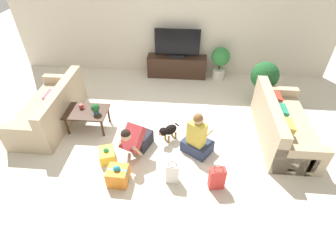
{
  "coord_description": "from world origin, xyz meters",
  "views": [
    {
      "loc": [
        0.49,
        -4.16,
        3.6
      ],
      "look_at": [
        0.16,
        -0.39,
        0.45
      ],
      "focal_mm": 28.0,
      "sensor_mm": 36.0,
      "label": 1
    }
  ],
  "objects_px": {
    "dog": "(168,131)",
    "mug": "(81,106)",
    "potted_plant_back_right": "(220,61)",
    "person_kneeling": "(136,139)",
    "potted_plant_corner_right": "(265,77)",
    "coffee_table": "(87,113)",
    "gift_box_b": "(118,175)",
    "gift_bag_b": "(172,173)",
    "tv": "(177,45)",
    "gift_bag_a": "(217,178)",
    "sofa_left": "(51,110)",
    "tabletop_plant": "(95,108)",
    "sofa_right": "(282,126)",
    "person_sitting": "(197,139)",
    "gift_box_a": "(107,155)",
    "tv_console": "(177,66)"
  },
  "relations": [
    {
      "from": "sofa_right",
      "to": "coffee_table",
      "type": "xyz_separation_m",
      "value": [
        -3.92,
        -0.03,
        0.08
      ]
    },
    {
      "from": "gift_box_b",
      "to": "mug",
      "type": "relative_size",
      "value": 3.27
    },
    {
      "from": "gift_bag_b",
      "to": "tabletop_plant",
      "type": "xyz_separation_m",
      "value": [
        -1.62,
        1.23,
        0.35
      ]
    },
    {
      "from": "person_kneeling",
      "to": "dog",
      "type": "bearing_deg",
      "value": 55.0
    },
    {
      "from": "sofa_right",
      "to": "sofa_left",
      "type": "bearing_deg",
      "value": 88.61
    },
    {
      "from": "sofa_right",
      "to": "mug",
      "type": "distance_m",
      "value": 4.06
    },
    {
      "from": "gift_box_a",
      "to": "mug",
      "type": "height_order",
      "value": "mug"
    },
    {
      "from": "potted_plant_back_right",
      "to": "person_kneeling",
      "type": "xyz_separation_m",
      "value": [
        -1.71,
        -2.99,
        -0.2
      ]
    },
    {
      "from": "person_sitting",
      "to": "dog",
      "type": "bearing_deg",
      "value": 8.44
    },
    {
      "from": "gift_box_b",
      "to": "gift_bag_b",
      "type": "distance_m",
      "value": 0.91
    },
    {
      "from": "coffee_table",
      "to": "person_kneeling",
      "type": "xyz_separation_m",
      "value": [
        1.13,
        -0.64,
        -0.04
      ]
    },
    {
      "from": "sofa_left",
      "to": "dog",
      "type": "relative_size",
      "value": 5.19
    },
    {
      "from": "person_sitting",
      "to": "dog",
      "type": "distance_m",
      "value": 0.63
    },
    {
      "from": "person_sitting",
      "to": "tabletop_plant",
      "type": "bearing_deg",
      "value": 20.87
    },
    {
      "from": "potted_plant_back_right",
      "to": "gift_box_b",
      "type": "bearing_deg",
      "value": -117.04
    },
    {
      "from": "potted_plant_back_right",
      "to": "dog",
      "type": "relative_size",
      "value": 2.25
    },
    {
      "from": "coffee_table",
      "to": "gift_bag_b",
      "type": "bearing_deg",
      "value": -34.68
    },
    {
      "from": "tabletop_plant",
      "to": "person_sitting",
      "type": "bearing_deg",
      "value": -13.09
    },
    {
      "from": "person_kneeling",
      "to": "gift_box_b",
      "type": "bearing_deg",
      "value": -83.25
    },
    {
      "from": "coffee_table",
      "to": "gift_box_b",
      "type": "relative_size",
      "value": 2.17
    },
    {
      "from": "sofa_left",
      "to": "gift_bag_a",
      "type": "distance_m",
      "value": 3.74
    },
    {
      "from": "sofa_left",
      "to": "potted_plant_corner_right",
      "type": "relative_size",
      "value": 2.08
    },
    {
      "from": "coffee_table",
      "to": "tv",
      "type": "bearing_deg",
      "value": 54.56
    },
    {
      "from": "tv",
      "to": "dog",
      "type": "distance_m",
      "value": 2.74
    },
    {
      "from": "sofa_left",
      "to": "mug",
      "type": "bearing_deg",
      "value": 86.0
    },
    {
      "from": "tv",
      "to": "person_sitting",
      "type": "bearing_deg",
      "value": -79.33
    },
    {
      "from": "gift_box_a",
      "to": "gift_box_b",
      "type": "relative_size",
      "value": 1.05
    },
    {
      "from": "sofa_right",
      "to": "person_sitting",
      "type": "height_order",
      "value": "person_sitting"
    },
    {
      "from": "potted_plant_corner_right",
      "to": "mug",
      "type": "relative_size",
      "value": 8.11
    },
    {
      "from": "tabletop_plant",
      "to": "gift_bag_b",
      "type": "bearing_deg",
      "value": -37.05
    },
    {
      "from": "tv_console",
      "to": "gift_box_a",
      "type": "xyz_separation_m",
      "value": [
        -1.09,
        -3.27,
        -0.17
      ]
    },
    {
      "from": "sofa_right",
      "to": "gift_bag_a",
      "type": "relative_size",
      "value": 4.5
    },
    {
      "from": "dog",
      "to": "mug",
      "type": "bearing_deg",
      "value": -145.41
    },
    {
      "from": "sofa_right",
      "to": "person_kneeling",
      "type": "distance_m",
      "value": 2.87
    },
    {
      "from": "coffee_table",
      "to": "potted_plant_corner_right",
      "type": "height_order",
      "value": "potted_plant_corner_right"
    },
    {
      "from": "potted_plant_back_right",
      "to": "gift_bag_b",
      "type": "bearing_deg",
      "value": -105.3
    },
    {
      "from": "coffee_table",
      "to": "gift_bag_a",
      "type": "bearing_deg",
      "value": -27.31
    },
    {
      "from": "sofa_right",
      "to": "tv",
      "type": "height_order",
      "value": "tv"
    },
    {
      "from": "person_kneeling",
      "to": "gift_bag_b",
      "type": "distance_m",
      "value": 0.97
    },
    {
      "from": "person_kneeling",
      "to": "tabletop_plant",
      "type": "xyz_separation_m",
      "value": [
        -0.9,
        0.59,
        0.22
      ]
    },
    {
      "from": "coffee_table",
      "to": "person_sitting",
      "type": "xyz_separation_m",
      "value": [
        2.26,
        -0.53,
        -0.05
      ]
    },
    {
      "from": "gift_box_b",
      "to": "dog",
      "type": "bearing_deg",
      "value": 56.02
    },
    {
      "from": "tv",
      "to": "potted_plant_corner_right",
      "type": "xyz_separation_m",
      "value": [
        2.08,
        -1.01,
        -0.27
      ]
    },
    {
      "from": "gift_box_b",
      "to": "gift_bag_a",
      "type": "xyz_separation_m",
      "value": [
        1.64,
        0.04,
        0.05
      ]
    },
    {
      "from": "dog",
      "to": "mug",
      "type": "xyz_separation_m",
      "value": [
        -1.83,
        0.35,
        0.22
      ]
    },
    {
      "from": "dog",
      "to": "tv_console",
      "type": "bearing_deg",
      "value": 135.37
    },
    {
      "from": "coffee_table",
      "to": "mug",
      "type": "distance_m",
      "value": 0.19
    },
    {
      "from": "gift_box_a",
      "to": "mug",
      "type": "relative_size",
      "value": 3.42
    },
    {
      "from": "gift_box_b",
      "to": "gift_bag_a",
      "type": "height_order",
      "value": "gift_bag_a"
    },
    {
      "from": "potted_plant_back_right",
      "to": "dog",
      "type": "xyz_separation_m",
      "value": [
        -1.15,
        -2.61,
        -0.28
      ]
    }
  ]
}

